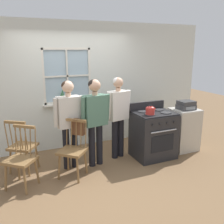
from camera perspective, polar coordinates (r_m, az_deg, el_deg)
The scene contains 14 objects.
ground_plane at distance 4.58m, azimuth -3.57°, elevation -13.56°, with size 16.00×16.00×0.00m, color brown.
wall_back at distance 5.44m, azimuth -8.87°, elevation 5.71°, with size 6.40×0.16×2.70m.
chair_by_window at distance 4.32m, azimuth -8.95°, elevation -8.78°, with size 0.58×0.58×0.98m.
chair_near_wall at distance 4.69m, azimuth -19.82°, elevation -7.58°, with size 0.57×0.57×0.98m.
chair_center_cluster at distance 4.20m, azimuth -20.05°, elevation -10.23°, with size 0.58×0.58×0.98m.
person_elderly_left at distance 4.46m, azimuth -9.78°, elevation -0.97°, with size 0.57×0.25×1.61m.
person_teen_center at distance 4.50m, azimuth -3.88°, elevation -0.45°, with size 0.59×0.28×1.62m.
person_adult_right at distance 4.84m, azimuth 1.38°, elevation 0.36°, with size 0.56×0.29×1.61m.
stove at distance 5.07m, azimuth 9.42°, elevation -5.04°, with size 0.79×0.68×1.08m.
kettle at distance 4.72m, azimuth 8.74°, elevation 0.49°, with size 0.21×0.17×0.25m.
potted_plant at distance 5.34m, azimuth -11.20°, elevation 3.05°, with size 0.12×0.11×0.33m.
handbag at distance 4.39m, azimuth -7.75°, elevation -3.45°, with size 0.25×0.25×0.31m.
side_counter at distance 5.59m, azimuth 16.05°, elevation -3.83°, with size 0.55×0.50×0.90m.
stereo at distance 5.43m, azimuth 16.58°, elevation 1.51°, with size 0.34×0.29×0.18m.
Camera 1 is at (-1.37, -3.81, 2.15)m, focal length 40.00 mm.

